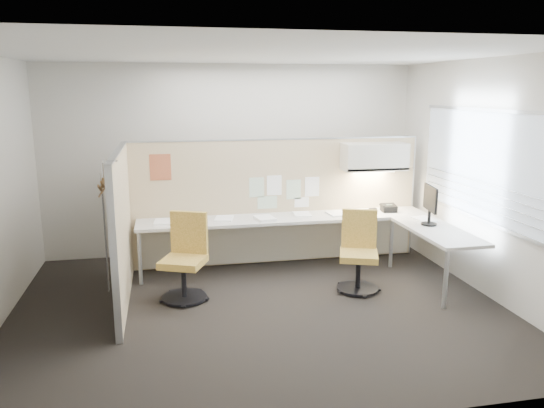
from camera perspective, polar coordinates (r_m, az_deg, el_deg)
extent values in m
cube|color=black|center=(6.17, -1.37, -11.07)|extent=(5.50, 4.50, 0.01)
cube|color=white|center=(5.68, -1.52, 15.96)|extent=(5.50, 4.50, 0.01)
cube|color=beige|center=(7.96, -4.30, 4.73)|extent=(5.50, 0.02, 2.80)
cube|color=beige|center=(3.62, 4.85, -4.44)|extent=(5.50, 0.02, 2.80)
cube|color=beige|center=(6.80, 22.05, 2.57)|extent=(0.02, 4.50, 2.80)
cube|color=#A2AEBC|center=(6.76, 21.98, 3.82)|extent=(0.01, 2.80, 1.30)
cube|color=#CCB98D|center=(7.51, 0.56, 0.24)|extent=(4.10, 0.06, 1.75)
cube|color=#CCB98D|center=(6.30, -15.82, -2.59)|extent=(0.06, 2.20, 1.75)
cube|color=beige|center=(7.24, 1.49, -1.55)|extent=(4.00, 0.60, 0.04)
cube|color=beige|center=(6.90, 17.40, -2.82)|extent=(0.60, 1.47, 0.04)
cube|color=beige|center=(7.59, 1.02, -3.75)|extent=(3.90, 0.02, 0.64)
cylinder|color=#A5A8AA|center=(6.93, -14.03, -5.69)|extent=(0.05, 0.05, 0.69)
cylinder|color=#A5A8AA|center=(6.32, 18.18, -7.72)|extent=(0.05, 0.05, 0.69)
cylinder|color=#A5A8AA|center=(7.56, 12.71, -4.12)|extent=(0.05, 0.05, 0.69)
cube|color=beige|center=(7.60, 10.95, 5.03)|extent=(0.90, 0.36, 0.38)
cube|color=#FFEABF|center=(7.63, 10.89, 3.46)|extent=(0.60, 0.06, 0.02)
cube|color=#8CBF8C|center=(7.37, -1.66, 1.80)|extent=(0.21, 0.00, 0.28)
cube|color=white|center=(7.42, 0.24, 2.02)|extent=(0.21, 0.00, 0.28)
cube|color=#8CBF8C|center=(7.49, 2.34, 1.57)|extent=(0.21, 0.00, 0.28)
cube|color=white|center=(7.55, 4.33, 1.87)|extent=(0.21, 0.00, 0.28)
cube|color=#8CBF8C|center=(7.44, -0.51, 0.18)|extent=(0.28, 0.00, 0.18)
cube|color=white|center=(7.56, 3.21, 0.19)|extent=(0.21, 0.00, 0.14)
cube|color=#FF5B20|center=(7.22, -11.92, 3.89)|extent=(0.28, 0.00, 0.35)
cylinder|color=black|center=(6.44, -9.40, -9.87)|extent=(0.53, 0.53, 0.03)
cylinder|color=black|center=(6.37, -9.46, -8.17)|extent=(0.06, 0.06, 0.41)
cube|color=#EBB957|center=(6.29, -9.54, -6.16)|extent=(0.62, 0.62, 0.08)
cube|color=#EBB957|center=(6.40, -8.91, -3.03)|extent=(0.44, 0.23, 0.51)
cylinder|color=black|center=(6.71, 9.18, -8.95)|extent=(0.51, 0.51, 0.03)
cylinder|color=black|center=(6.64, 9.24, -7.37)|extent=(0.06, 0.06, 0.39)
cube|color=#EBB957|center=(6.57, 9.31, -5.51)|extent=(0.58, 0.58, 0.08)
cube|color=#EBB957|center=(6.70, 9.36, -2.63)|extent=(0.43, 0.20, 0.49)
cylinder|color=black|center=(7.09, 16.51, -2.07)|extent=(0.20, 0.20, 0.02)
cylinder|color=black|center=(7.07, 16.55, -1.40)|extent=(0.04, 0.04, 0.18)
cube|color=black|center=(7.02, 16.68, 0.59)|extent=(0.12, 0.48, 0.32)
cube|color=black|center=(7.02, 16.68, 0.59)|extent=(0.08, 0.43, 0.28)
cube|color=black|center=(7.72, 12.44, -0.44)|extent=(0.21, 0.20, 0.12)
cylinder|color=black|center=(7.69, 11.78, -0.19)|extent=(0.05, 0.17, 0.04)
cube|color=black|center=(7.58, 9.95, -0.75)|extent=(0.14, 0.06, 0.05)
cube|color=black|center=(7.63, 10.81, -0.67)|extent=(0.11, 0.07, 0.06)
cube|color=silver|center=(5.25, -17.06, 4.46)|extent=(0.14, 0.02, 0.02)
cylinder|color=silver|center=(5.27, -17.76, 3.51)|extent=(0.02, 0.02, 0.14)
cube|color=#AD7F4C|center=(5.29, -17.67, 2.12)|extent=(0.02, 0.39, 0.12)
cube|color=#AD7F4C|center=(5.33, -17.93, 1.73)|extent=(0.02, 0.39, 0.12)
cube|color=gray|center=(5.37, -17.44, -3.97)|extent=(0.01, 0.07, 0.98)
cube|color=white|center=(7.05, -11.61, -1.91)|extent=(0.26, 0.32, 0.03)
cube|color=white|center=(7.12, -5.17, -1.57)|extent=(0.30, 0.35, 0.02)
cube|color=white|center=(7.06, -0.79, -1.58)|extent=(0.28, 0.34, 0.04)
cube|color=white|center=(7.37, 3.24, -1.10)|extent=(0.25, 0.32, 0.02)
cube|color=white|center=(7.42, 6.97, -1.05)|extent=(0.25, 0.32, 0.02)
cube|color=white|center=(7.35, 16.06, -1.58)|extent=(0.27, 0.33, 0.02)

